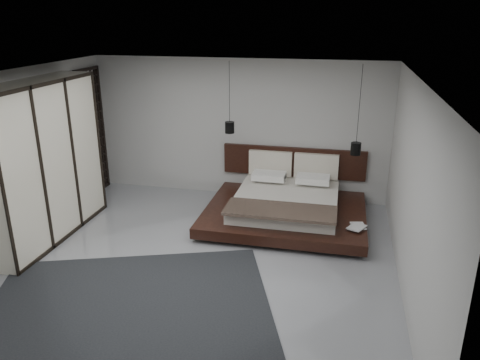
% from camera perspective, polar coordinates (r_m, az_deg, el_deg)
% --- Properties ---
extents(floor, '(6.00, 6.00, 0.00)m').
position_cam_1_polar(floor, '(7.32, -5.43, -9.97)').
color(floor, gray).
rests_on(floor, ground).
extents(ceiling, '(6.00, 6.00, 0.00)m').
position_cam_1_polar(ceiling, '(6.42, -6.24, 12.33)').
color(ceiling, white).
rests_on(ceiling, wall_back).
extents(wall_back, '(6.00, 0.00, 6.00)m').
position_cam_1_polar(wall_back, '(9.52, -0.18, 6.24)').
color(wall_back, '#B2B3B0').
rests_on(wall_back, floor).
extents(wall_front, '(6.00, 0.00, 6.00)m').
position_cam_1_polar(wall_front, '(4.27, -18.68, -12.60)').
color(wall_front, '#B2B3B0').
rests_on(wall_front, floor).
extents(wall_left, '(0.00, 6.00, 6.00)m').
position_cam_1_polar(wall_left, '(8.17, -26.25, 1.90)').
color(wall_left, '#B2B3B0').
rests_on(wall_left, floor).
extents(wall_right, '(0.00, 6.00, 6.00)m').
position_cam_1_polar(wall_right, '(6.49, 20.24, -1.48)').
color(wall_right, '#B2B3B0').
rests_on(wall_right, floor).
extents(lattice_screen, '(0.05, 0.90, 2.60)m').
position_cam_1_polar(lattice_screen, '(10.11, -17.52, 5.54)').
color(lattice_screen, black).
rests_on(lattice_screen, floor).
extents(bed, '(2.85, 2.42, 1.09)m').
position_cam_1_polar(bed, '(8.65, 5.64, -2.99)').
color(bed, black).
rests_on(bed, floor).
extents(book_lower, '(0.28, 0.34, 0.03)m').
position_cam_1_polar(book_lower, '(8.00, 13.42, -5.50)').
color(book_lower, '#99724C').
rests_on(book_lower, bed).
extents(book_upper, '(0.35, 0.39, 0.02)m').
position_cam_1_polar(book_upper, '(7.96, 13.29, -5.41)').
color(book_upper, '#99724C').
rests_on(book_upper, book_lower).
extents(pendant_left, '(0.18, 0.18, 1.33)m').
position_cam_1_polar(pendant_left, '(8.88, -1.27, 6.46)').
color(pendant_left, black).
rests_on(pendant_left, ceiling).
extents(pendant_right, '(0.18, 0.18, 1.61)m').
position_cam_1_polar(pendant_right, '(8.71, 13.93, 3.76)').
color(pendant_right, black).
rests_on(pendant_right, ceiling).
extents(wardrobe, '(0.63, 2.68, 2.63)m').
position_cam_1_polar(wardrobe, '(8.28, -23.02, 1.99)').
color(wardrobe, white).
rests_on(wardrobe, floor).
extents(rug, '(4.30, 3.66, 0.02)m').
position_cam_1_polar(rug, '(6.50, -13.36, -14.56)').
color(rug, black).
rests_on(rug, floor).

